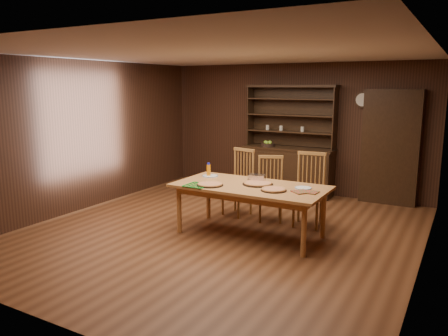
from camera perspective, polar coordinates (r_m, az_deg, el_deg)
The scene contains 20 objects.
floor at distance 6.63m, azimuth -0.45°, elevation -8.29°, with size 6.00×6.00×0.00m, color brown.
room_shell at distance 6.30m, azimuth -0.47°, elevation 5.41°, with size 6.00×6.00×6.00m.
china_hutch at distance 8.91m, azimuth 8.39°, elevation 0.49°, with size 1.84×0.52×2.17m.
doorway at distance 8.50m, azimuth 20.88°, elevation 2.51°, with size 1.00×0.18×2.10m, color #301E10.
wall_clock at distance 8.58m, azimuth 17.66°, elevation 8.49°, with size 0.30×0.05×0.30m.
dining_table at distance 6.31m, azimuth 3.44°, elevation -2.85°, with size 2.19×1.09×0.75m.
chair_left at distance 7.40m, azimuth 2.11°, elevation -1.51°, with size 0.54×0.52×1.12m.
chair_center at distance 7.13m, azimuth 6.08°, elevation -2.36°, with size 0.56×0.55×1.05m.
chair_right at distance 6.94m, azimuth 11.09°, elevation -2.41°, with size 0.52×0.50×1.14m.
pizza_left at distance 6.26m, azimuth -1.84°, elevation -2.14°, with size 0.38×0.38×0.04m.
pizza_right at distance 5.99m, azimuth 6.51°, elevation -2.80°, with size 0.36×0.36×0.04m.
pizza_center at distance 6.34m, azimuth 4.44°, elevation -2.01°, with size 0.44×0.44×0.04m.
cooling_rack at distance 6.27m, azimuth -3.50°, elevation -2.23°, with size 0.32×0.32×0.01m, color #0B9327, non-canonical shape.
plate_left at distance 6.88m, azimuth -1.82°, elevation -1.03°, with size 0.25×0.25×0.02m.
plate_right at distance 6.17m, azimuth 10.30°, elevation -2.58°, with size 0.23×0.23×0.02m.
foil_dish at distance 6.56m, azimuth 4.32°, elevation -1.29°, with size 0.24×0.18×0.10m, color white.
juice_bottle at distance 6.87m, azimuth -2.03°, elevation -0.27°, with size 0.06×0.06×0.22m.
pot_holder_a at distance 5.96m, azimuth 11.26°, elevation -3.12°, with size 0.19×0.19×0.01m, color red.
pot_holder_b at distance 5.95m, azimuth 10.04°, elevation -3.09°, with size 0.21×0.21×0.02m, color red.
fruit_bowl at distance 8.95m, azimuth 5.74°, elevation 3.11°, with size 0.28×0.28×0.12m.
Camera 1 is at (3.12, -5.44, 2.16)m, focal length 35.00 mm.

